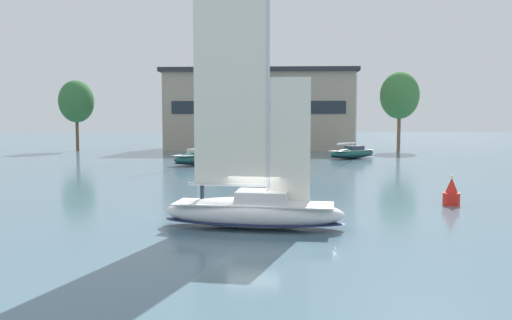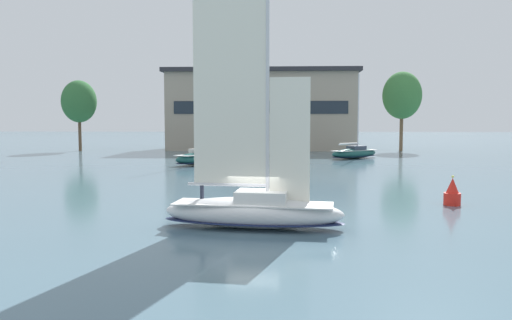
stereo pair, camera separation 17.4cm
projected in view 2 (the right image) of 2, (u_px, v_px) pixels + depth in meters
name	position (u px, v px, depth m)	size (l,w,h in m)	color
ground_plane	(253.00, 228.00, 24.16)	(400.00, 400.00, 0.00)	slate
waterfront_building	(262.00, 110.00, 89.68)	(33.47, 14.85, 14.00)	tan
tree_shore_left	(79.00, 102.00, 83.67)	(5.76, 5.76, 11.86)	brown
tree_shore_center	(402.00, 96.00, 83.63)	(6.47, 6.47, 13.31)	brown
sailboat_main	(253.00, 208.00, 24.09)	(9.05, 3.45, 12.14)	silver
sailboat_moored_near_marina	(354.00, 153.00, 67.63)	(7.89, 7.05, 11.41)	#194C47
sailboat_moored_far_slip	(204.00, 157.00, 58.78)	(7.20, 8.93, 12.47)	#194C47
channel_buoy	(452.00, 193.00, 30.53)	(1.01, 1.01, 1.85)	red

